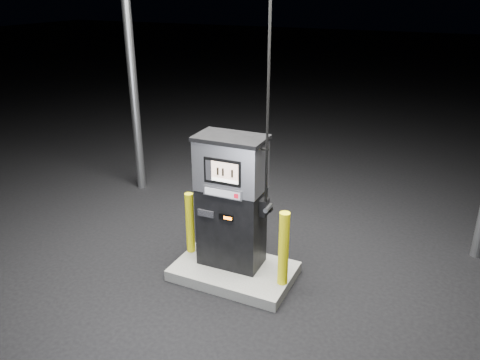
% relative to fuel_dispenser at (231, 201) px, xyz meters
% --- Properties ---
extents(ground, '(80.00, 80.00, 0.00)m').
position_rel_fuel_dispenser_xyz_m(ground, '(0.08, -0.10, -1.08)').
color(ground, black).
rests_on(ground, ground).
extents(pump_island, '(1.60, 1.00, 0.15)m').
position_rel_fuel_dispenser_xyz_m(pump_island, '(0.08, -0.10, -1.01)').
color(pump_island, '#5E5E59').
rests_on(pump_island, ground).
extents(fuel_dispenser, '(1.00, 0.56, 3.76)m').
position_rel_fuel_dispenser_xyz_m(fuel_dispenser, '(0.00, 0.00, 0.00)').
color(fuel_dispenser, black).
rests_on(fuel_dispenser, pump_island).
extents(bollard_left, '(0.16, 0.16, 0.90)m').
position_rel_fuel_dispenser_xyz_m(bollard_left, '(-0.66, 0.01, -0.48)').
color(bollard_left, yellow).
rests_on(bollard_left, pump_island).
extents(bollard_right, '(0.15, 0.15, 1.00)m').
position_rel_fuel_dispenser_xyz_m(bollard_right, '(0.80, -0.17, -0.43)').
color(bollard_right, yellow).
rests_on(bollard_right, pump_island).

